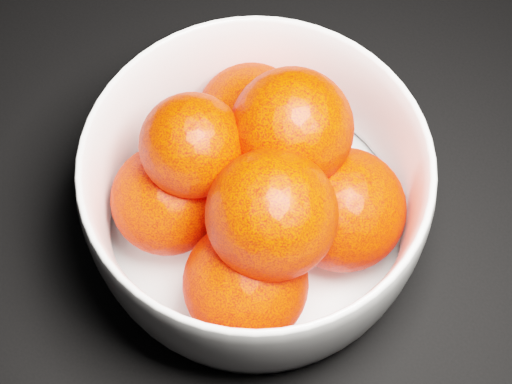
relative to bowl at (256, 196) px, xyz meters
The scene contains 2 objects.
bowl is the anchor object (origin of this frame).
orange_pile 0.02m from the bowl, ahead, with size 0.19×0.19×0.14m.
Camera 1 is at (0.39, -0.43, 0.52)m, focal length 50.00 mm.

